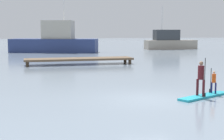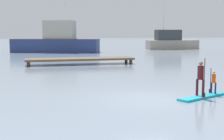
# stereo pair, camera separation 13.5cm
# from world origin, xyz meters

# --- Properties ---
(ground_plane) EXTENTS (240.00, 240.00, 0.00)m
(ground_plane) POSITION_xyz_m (0.00, 0.00, 0.00)
(ground_plane) COLOR gray
(paddleboard_near) EXTENTS (3.09, 1.83, 0.10)m
(paddleboard_near) POSITION_xyz_m (2.62, -0.18, 0.05)
(paddleboard_near) COLOR #1E9EB2
(paddleboard_near) RESTS_ON ground
(paddler_adult) EXTENTS (0.38, 0.47, 1.76)m
(paddler_adult) POSITION_xyz_m (2.35, -0.31, 1.02)
(paddler_adult) COLOR #4C1419
(paddler_adult) RESTS_ON paddleboard_near
(paddler_child_solo) EXTENTS (0.25, 0.36, 1.20)m
(paddler_child_solo) POSITION_xyz_m (3.30, 0.16, 0.70)
(paddler_child_solo) COLOR #19194C
(paddler_child_solo) RESTS_ON paddleboard_near
(fishing_boat_white_large) EXTENTS (12.84, 7.48, 11.48)m
(fishing_boat_white_large) POSITION_xyz_m (-1.44, 34.62, 1.59)
(fishing_boat_white_large) COLOR navy
(fishing_boat_white_large) RESTS_ON ground
(fishing_boat_green_midground) EXTENTS (8.89, 2.30, 7.10)m
(fishing_boat_green_midground) POSITION_xyz_m (17.72, 37.81, 1.27)
(fishing_boat_green_midground) COLOR #9E9384
(fishing_boat_green_midground) RESTS_ON ground
(floating_dock) EXTENTS (9.86, 2.15, 0.59)m
(floating_dock) POSITION_xyz_m (-0.75, 16.32, 0.49)
(floating_dock) COLOR brown
(floating_dock) RESTS_ON ground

